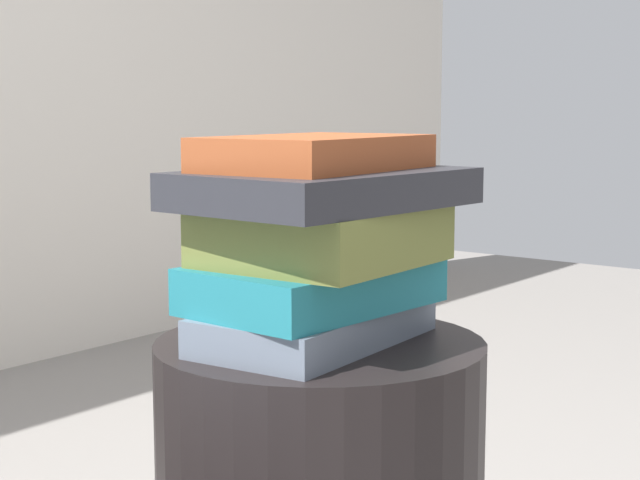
# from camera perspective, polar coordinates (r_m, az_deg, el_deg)

# --- Properties ---
(book_slate) EXTENTS (0.28, 0.18, 0.04)m
(book_slate) POSITION_cam_1_polar(r_m,az_deg,el_deg) (1.09, -0.42, -4.82)
(book_slate) COLOR slate
(book_slate) RESTS_ON side_table
(book_teal) EXTENTS (0.27, 0.18, 0.05)m
(book_teal) POSITION_cam_1_polar(r_m,az_deg,el_deg) (1.07, -0.19, -2.60)
(book_teal) COLOR #1E727F
(book_teal) RESTS_ON book_slate
(book_olive) EXTENTS (0.23, 0.21, 0.06)m
(book_olive) POSITION_cam_1_polar(r_m,az_deg,el_deg) (1.06, 0.12, 0.29)
(book_olive) COLOR olive
(book_olive) RESTS_ON book_teal
(book_charcoal) EXTENTS (0.31, 0.22, 0.04)m
(book_charcoal) POSITION_cam_1_polar(r_m,az_deg,el_deg) (1.06, 0.23, 2.95)
(book_charcoal) COLOR #28282D
(book_charcoal) RESTS_ON book_olive
(book_rust) EXTENTS (0.26, 0.18, 0.04)m
(book_rust) POSITION_cam_1_polar(r_m,az_deg,el_deg) (1.06, -0.10, 4.97)
(book_rust) COLOR #994723
(book_rust) RESTS_ON book_charcoal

